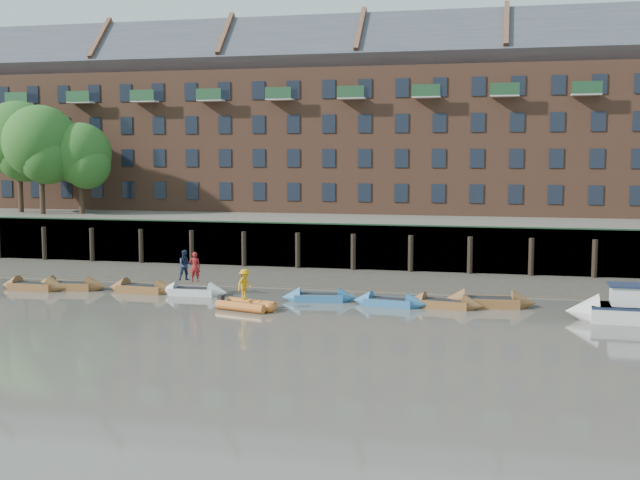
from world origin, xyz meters
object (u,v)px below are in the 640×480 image
(rowboat_2, at_px, (142,289))
(rowboat_4, at_px, (319,297))
(rib_tender, at_px, (248,305))
(rowboat_7, at_px, (488,302))
(rowboat_3, at_px, (193,291))
(person_rower_a, at_px, (195,267))
(person_rower_b, at_px, (185,265))
(rowboat_6, at_px, (444,304))
(person_rib_crew, at_px, (245,284))
(rowboat_5, at_px, (389,302))
(rowboat_0, at_px, (34,286))
(rowboat_1, at_px, (70,286))
(motor_launch, at_px, (619,309))

(rowboat_2, xyz_separation_m, rowboat_4, (10.81, -0.41, -0.01))
(rib_tender, bearing_deg, rowboat_7, 33.54)
(rowboat_3, bearing_deg, person_rower_a, -26.50)
(rowboat_3, bearing_deg, person_rower_b, 160.69)
(rowboat_6, bearing_deg, person_rib_crew, -154.94)
(person_rib_crew, bearing_deg, rowboat_2, 87.64)
(rowboat_2, bearing_deg, person_rower_b, 5.37)
(rowboat_5, bearing_deg, rowboat_6, 11.98)
(rowboat_0, distance_m, rowboat_2, 6.78)
(rowboat_1, bearing_deg, rowboat_7, -5.59)
(rowboat_3, height_order, rowboat_6, rowboat_6)
(rowboat_7, bearing_deg, rowboat_5, -175.08)
(rowboat_6, bearing_deg, rowboat_3, -172.66)
(rowboat_7, relative_size, person_rib_crew, 3.16)
(rowboat_6, xyz_separation_m, rowboat_7, (2.29, 0.74, 0.04))
(rowboat_1, distance_m, rowboat_7, 24.66)
(rowboat_3, height_order, person_rower_a, person_rower_a)
(rowboat_3, xyz_separation_m, rowboat_6, (14.44, -0.57, 0.00))
(rowboat_5, bearing_deg, person_rib_crew, -152.01)
(rowboat_1, distance_m, rowboat_2, 4.67)
(rowboat_5, height_order, person_rib_crew, person_rib_crew)
(rowboat_0, relative_size, rowboat_5, 1.06)
(rowboat_4, height_order, person_rib_crew, person_rib_crew)
(rowboat_1, bearing_deg, rowboat_0, -170.72)
(rowboat_5, distance_m, person_rib_crew, 7.82)
(motor_launch, bearing_deg, person_rib_crew, 4.47)
(rowboat_2, relative_size, rowboat_3, 1.09)
(rib_tender, bearing_deg, rowboat_1, -179.40)
(person_rower_b, bearing_deg, rowboat_0, 149.81)
(rib_tender, bearing_deg, rowboat_0, -175.08)
(rowboat_0, distance_m, person_rib_crew, 14.61)
(rowboat_5, bearing_deg, rowboat_1, -174.28)
(motor_launch, height_order, person_rower_b, person_rower_b)
(person_rib_crew, bearing_deg, rowboat_3, 74.47)
(rowboat_3, relative_size, rowboat_6, 0.96)
(rowboat_2, height_order, rowboat_5, rowboat_2)
(rowboat_7, distance_m, motor_launch, 6.75)
(rowboat_4, xyz_separation_m, person_rower_a, (-7.38, 0.17, 1.46))
(rowboat_1, height_order, rib_tender, rowboat_1)
(rowboat_2, bearing_deg, person_rower_a, 1.21)
(rib_tender, height_order, motor_launch, motor_launch)
(rowboat_0, bearing_deg, rowboat_4, 2.97)
(rowboat_5, height_order, rowboat_6, rowboat_6)
(rowboat_7, height_order, person_rower_a, person_rower_a)
(rowboat_0, bearing_deg, person_rower_a, 4.45)
(rowboat_2, distance_m, rowboat_7, 19.99)
(rowboat_0, height_order, rowboat_7, rowboat_7)
(rowboat_2, xyz_separation_m, person_rib_crew, (7.53, -3.55, 1.10))
(rowboat_2, height_order, person_rower_b, person_rower_b)
(rowboat_4, xyz_separation_m, rowboat_5, (4.00, -0.51, -0.00))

